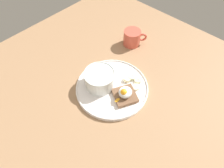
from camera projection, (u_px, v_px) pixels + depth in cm
name	position (u px, v px, depth cm)	size (l,w,h in cm)	color
ground_plane	(112.00, 90.00, 72.58)	(120.00, 120.00, 2.00)	#A07753
plate	(112.00, 87.00, 71.12)	(29.48, 29.48, 1.60)	white
oatmeal_bowl	(100.00, 79.00, 68.78)	(12.24, 12.24, 7.11)	white
toast_slice	(125.00, 96.00, 67.48)	(11.40, 11.40, 1.55)	brown
poached_egg	(125.00, 93.00, 65.43)	(7.65, 4.97, 3.86)	white
banana_slice_front	(127.00, 79.00, 72.17)	(3.44, 3.29, 1.75)	#F1EFBA
banana_slice_left	(136.00, 87.00, 70.12)	(3.30, 3.26, 1.27)	#F3E7C0
banana_slice_back	(132.00, 77.00, 73.01)	(4.63, 4.63, 1.49)	#E8EABE
banana_slice_right	(138.00, 80.00, 72.05)	(3.61, 3.71, 1.51)	#EBEABA
coffee_mug	(132.00, 38.00, 84.14)	(9.26, 9.75, 7.51)	#D55542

